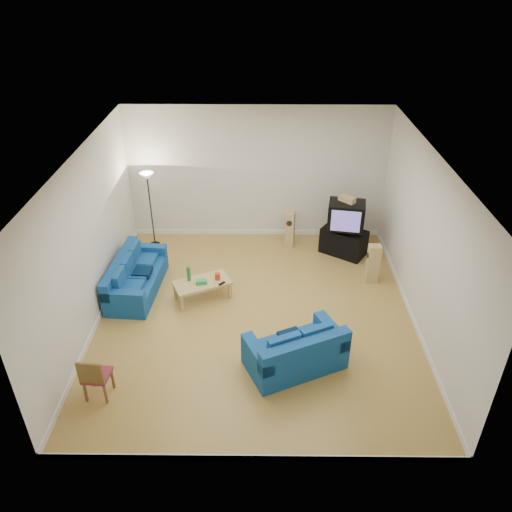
{
  "coord_description": "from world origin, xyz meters",
  "views": [
    {
      "loc": [
        0.07,
        -7.65,
        6.04
      ],
      "look_at": [
        0.0,
        0.4,
        1.1
      ],
      "focal_mm": 35.0,
      "sensor_mm": 36.0,
      "label": 1
    }
  ],
  "objects_px": {
    "sofa_loveseat": "(296,353)",
    "coffee_table": "(202,284)",
    "tv_stand": "(344,242)",
    "television": "(346,215)",
    "sofa_three_seat": "(135,279)"
  },
  "relations": [
    {
      "from": "coffee_table",
      "to": "tv_stand",
      "type": "bearing_deg",
      "value": 30.34
    },
    {
      "from": "sofa_loveseat",
      "to": "television",
      "type": "relative_size",
      "value": 2.06
    },
    {
      "from": "sofa_loveseat",
      "to": "coffee_table",
      "type": "relative_size",
      "value": 1.48
    },
    {
      "from": "sofa_loveseat",
      "to": "tv_stand",
      "type": "distance_m",
      "value": 3.98
    },
    {
      "from": "tv_stand",
      "to": "television",
      "type": "height_order",
      "value": "television"
    },
    {
      "from": "sofa_loveseat",
      "to": "tv_stand",
      "type": "height_order",
      "value": "sofa_loveseat"
    },
    {
      "from": "sofa_loveseat",
      "to": "coffee_table",
      "type": "distance_m",
      "value": 2.63
    },
    {
      "from": "sofa_loveseat",
      "to": "television",
      "type": "bearing_deg",
      "value": 46.1
    },
    {
      "from": "sofa_three_seat",
      "to": "tv_stand",
      "type": "xyz_separation_m",
      "value": [
        4.51,
        1.54,
        0.03
      ]
    },
    {
      "from": "sofa_three_seat",
      "to": "tv_stand",
      "type": "bearing_deg",
      "value": 113.02
    },
    {
      "from": "coffee_table",
      "to": "tv_stand",
      "type": "xyz_separation_m",
      "value": [
        3.09,
        1.81,
        -0.04
      ]
    },
    {
      "from": "television",
      "to": "sofa_loveseat",
      "type": "bearing_deg",
      "value": -99.08
    },
    {
      "from": "sofa_three_seat",
      "to": "television",
      "type": "relative_size",
      "value": 2.24
    },
    {
      "from": "tv_stand",
      "to": "sofa_three_seat",
      "type": "bearing_deg",
      "value": -127.19
    },
    {
      "from": "sofa_three_seat",
      "to": "sofa_loveseat",
      "type": "height_order",
      "value": "sofa_loveseat"
    }
  ]
}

